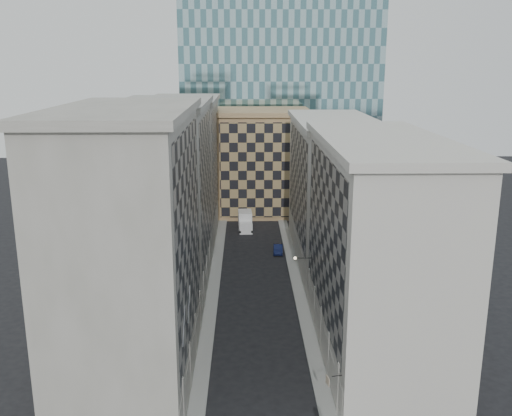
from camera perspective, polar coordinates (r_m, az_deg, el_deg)
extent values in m
cube|color=#979792|center=(70.66, -4.31, -8.13)|extent=(1.50, 100.00, 0.15)
cube|color=#979792|center=(70.84, 4.28, -8.07)|extent=(1.50, 100.00, 0.15)
cube|color=gray|center=(49.69, -12.40, -4.28)|extent=(10.00, 22.00, 23.00)
cube|color=gray|center=(48.51, -6.83, -2.63)|extent=(0.25, 19.36, 18.00)
cube|color=gray|center=(52.98, -6.54, -14.50)|extent=(0.45, 21.12, 3.20)
cube|color=gray|center=(47.30, -13.18, 9.45)|extent=(10.80, 22.80, 0.70)
cylinder|color=gray|center=(45.66, -7.76, -18.85)|extent=(0.90, 0.90, 4.40)
cylinder|color=gray|center=(50.32, -7.03, -15.41)|extent=(0.90, 0.90, 4.40)
cylinder|color=gray|center=(55.13, -6.45, -12.57)|extent=(0.90, 0.90, 4.40)
cylinder|color=gray|center=(60.06, -5.97, -10.19)|extent=(0.90, 0.90, 4.40)
cube|color=gray|center=(70.70, -9.01, 1.06)|extent=(10.00, 22.00, 22.00)
cube|color=gray|center=(69.86, -5.09, 2.28)|extent=(0.25, 19.36, 17.00)
cube|color=gray|center=(72.94, -4.96, -6.12)|extent=(0.45, 21.12, 3.20)
cube|color=gray|center=(68.99, -9.38, 10.27)|extent=(10.80, 22.80, 0.70)
cylinder|color=gray|center=(65.08, -5.57, -8.17)|extent=(0.90, 0.90, 4.40)
cylinder|color=gray|center=(70.18, -5.24, -6.45)|extent=(0.90, 0.90, 4.40)
cylinder|color=gray|center=(75.33, -4.95, -4.95)|extent=(0.90, 0.90, 4.40)
cylinder|color=gray|center=(80.52, -4.70, -3.65)|extent=(0.90, 0.90, 4.40)
cube|color=gray|center=(92.18, -7.18, 3.93)|extent=(10.00, 22.00, 21.00)
cube|color=gray|center=(91.53, -4.16, 4.89)|extent=(0.25, 19.36, 16.00)
cube|color=gray|center=(93.82, -4.09, -1.39)|extent=(0.45, 21.12, 3.20)
cube|color=gray|center=(90.84, -7.40, 10.67)|extent=(10.80, 22.80, 0.70)
cylinder|color=gray|center=(85.76, -4.47, -2.51)|extent=(0.90, 0.90, 4.40)
cylinder|color=gray|center=(91.02, -4.28, -1.50)|extent=(0.90, 0.90, 4.40)
cylinder|color=gray|center=(96.32, -4.11, -0.60)|extent=(0.90, 0.90, 4.40)
cylinder|color=gray|center=(101.63, -3.95, 0.21)|extent=(0.90, 0.90, 4.40)
cube|color=beige|center=(54.39, 12.00, -4.27)|extent=(10.00, 26.00, 20.00)
cube|color=gray|center=(53.04, 6.94, -2.83)|extent=(0.25, 22.88, 15.00)
cube|color=beige|center=(56.77, 6.71, -12.42)|extent=(0.45, 24.96, 3.20)
cube|color=beige|center=(52.06, 12.60, 6.59)|extent=(10.80, 26.80, 0.70)
cylinder|color=beige|center=(47.54, 8.66, -17.41)|extent=(0.90, 0.90, 4.40)
cylinder|color=beige|center=(51.97, 7.68, -14.40)|extent=(0.90, 0.90, 4.40)
cylinder|color=beige|center=(56.52, 6.88, -11.87)|extent=(0.90, 0.90, 4.40)
cylinder|color=beige|center=(61.18, 6.21, -9.72)|extent=(0.90, 0.90, 4.40)
cylinder|color=beige|center=(65.92, 5.65, -7.87)|extent=(0.90, 0.90, 4.40)
cube|color=beige|center=(80.07, 7.72, 1.58)|extent=(10.00, 28.00, 19.00)
cube|color=gray|center=(79.15, 4.26, 2.64)|extent=(0.25, 24.64, 14.00)
cube|color=beige|center=(81.60, 4.19, -3.84)|extent=(0.45, 26.88, 3.20)
cube|color=beige|center=(78.49, 7.97, 8.61)|extent=(10.80, 28.80, 0.70)
cube|color=#A38156|center=(104.77, 0.69, 4.48)|extent=(16.00, 14.00, 18.00)
cube|color=tan|center=(97.79, 0.82, 3.76)|extent=(15.20, 0.25, 16.50)
cube|color=#A38156|center=(103.55, 0.70, 9.61)|extent=(16.80, 14.80, 0.80)
cube|color=#2F2924|center=(117.88, -0.50, 8.05)|extent=(6.00, 6.00, 28.00)
cube|color=#2F2924|center=(117.15, -0.52, 15.22)|extent=(7.00, 7.00, 1.40)
cylinder|color=gray|center=(43.83, -7.23, -11.61)|extent=(0.10, 2.33, 2.33)
cylinder|color=gray|center=(47.43, -6.73, -9.49)|extent=(0.10, 2.33, 2.33)
cylinder|color=black|center=(63.06, 4.75, -5.01)|extent=(1.80, 0.08, 0.08)
sphere|color=#FFE5B2|center=(62.98, 3.93, -5.02)|extent=(0.36, 0.36, 0.36)
cube|color=white|center=(93.04, -1.03, -1.97)|extent=(2.20, 2.38, 1.72)
cube|color=white|center=(95.24, -1.11, -1.19)|extent=(2.35, 3.53, 2.95)
cylinder|color=black|center=(92.39, -1.60, -2.36)|extent=(0.33, 0.87, 0.86)
cylinder|color=black|center=(92.48, -0.42, -2.34)|extent=(0.33, 0.87, 0.86)
cylinder|color=black|center=(96.59, -1.70, -1.61)|extent=(0.33, 0.87, 0.86)
cylinder|color=black|center=(96.68, -0.57, -1.59)|extent=(0.33, 0.87, 0.86)
imported|color=#10173D|center=(83.41, 2.22, -4.10)|extent=(1.50, 3.85, 1.25)
cylinder|color=black|center=(45.17, 8.10, -16.28)|extent=(0.79, 0.23, 0.06)
cube|color=tan|center=(45.27, 7.17, -16.75)|extent=(0.20, 0.69, 0.69)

